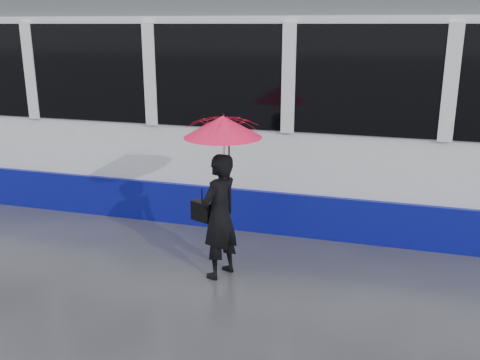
% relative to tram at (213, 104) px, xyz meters
% --- Properties ---
extents(ground, '(90.00, 90.00, 0.00)m').
position_rel_tram_xyz_m(ground, '(0.91, -2.50, -1.64)').
color(ground, '#2D2D32').
rests_on(ground, ground).
extents(rails, '(34.00, 1.51, 0.02)m').
position_rel_tram_xyz_m(rails, '(0.91, -0.00, -1.63)').
color(rails, '#3F3D38').
rests_on(rails, ground).
extents(tram, '(26.00, 2.56, 3.35)m').
position_rel_tram_xyz_m(tram, '(0.00, 0.00, 0.00)').
color(tram, white).
rests_on(tram, ground).
extents(woman, '(0.54, 0.64, 1.49)m').
position_rel_tram_xyz_m(woman, '(1.02, -2.71, -0.89)').
color(woman, black).
rests_on(woman, ground).
extents(umbrella, '(1.14, 1.14, 1.01)m').
position_rel_tram_xyz_m(umbrella, '(1.07, -2.71, -0.00)').
color(umbrella, '#E7135A').
rests_on(umbrella, ground).
extents(handbag, '(0.29, 0.21, 0.41)m').
position_rel_tram_xyz_m(handbag, '(0.80, -2.69, -0.85)').
color(handbag, black).
rests_on(handbag, ground).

